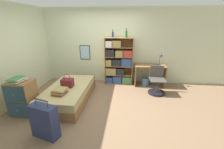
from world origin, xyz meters
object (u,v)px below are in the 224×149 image
object	(u,v)px
desk_lamp	(161,57)
book_stack_on_bed	(60,91)
bookcase	(118,63)
bottle_green	(113,34)
desk	(150,72)
waste_bin	(145,82)
magazine_pile_on_dresser	(17,80)
suitcase	(45,121)
bed	(69,93)
desk_chair	(157,85)
handbag	(67,83)
bottle_brown	(126,34)
dresser	(23,98)

from	to	relation	value
desk_lamp	book_stack_on_bed	bearing A→B (deg)	-145.24
bookcase	bottle_green	world-z (taller)	bottle_green
desk	waste_bin	size ratio (longest dim) A/B	3.63
magazine_pile_on_dresser	suitcase	bearing A→B (deg)	-35.37
bed	desk_lamp	distance (m)	3.16
bookcase	desk_chair	distance (m)	1.52
suitcase	bottle_green	xyz separation A→B (m)	(1.00, 2.93, 1.39)
bookcase	bottle_green	bearing A→B (deg)	165.29
bookcase	waste_bin	bearing A→B (deg)	-8.20
desk	desk_lamp	size ratio (longest dim) A/B	2.49
handbag	bottle_green	bearing A→B (deg)	54.56
bed	bookcase	bearing A→B (deg)	48.31
suitcase	desk_lamp	distance (m)	3.94
bottle_green	waste_bin	world-z (taller)	bottle_green
bed	handbag	size ratio (longest dim) A/B	5.49
magazine_pile_on_dresser	bottle_brown	xyz separation A→B (m)	(2.40, 2.18, 0.87)
bed	handbag	xyz separation A→B (m)	(-0.01, -0.05, 0.34)
bottle_brown	bottle_green	bearing A→B (deg)	170.49
suitcase	desk	xyz separation A→B (m)	(2.30, 2.79, 0.16)
bottle_green	desk_lamp	bearing A→B (deg)	-2.52
suitcase	bookcase	distance (m)	3.14
dresser	desk	xyz separation A→B (m)	(3.22, 2.09, 0.08)
suitcase	bottle_brown	distance (m)	3.49
dresser	magazine_pile_on_dresser	bearing A→B (deg)	-132.82
bottle_green	magazine_pile_on_dresser	bearing A→B (deg)	-130.85
book_stack_on_bed	dresser	size ratio (longest dim) A/B	0.45
bed	desk	size ratio (longest dim) A/B	1.96
suitcase	desk	size ratio (longest dim) A/B	0.78
bottle_brown	desk	xyz separation A→B (m)	(0.85, -0.06, -1.24)
bottle_green	bottle_brown	distance (m)	0.46
magazine_pile_on_dresser	waste_bin	world-z (taller)	magazine_pile_on_dresser
handbag	desk_lamp	world-z (taller)	desk_lamp
bottle_green	waste_bin	size ratio (longest dim) A/B	0.90
bottle_brown	waste_bin	bearing A→B (deg)	-9.13
book_stack_on_bed	dresser	xyz separation A→B (m)	(-0.82, -0.25, -0.09)
bed	desk_chair	distance (m)	2.63
desk	desk_chair	world-z (taller)	desk_chair
bottle_green	desk_lamp	distance (m)	1.80
bookcase	desk	bearing A→B (deg)	-4.49
desk_lamp	dresser	bearing A→B (deg)	-148.85
bookcase	desk_lamp	world-z (taller)	bookcase
dresser	bed	bearing A→B (deg)	41.69
bottle_brown	bookcase	bearing A→B (deg)	174.36
bookcase	magazine_pile_on_dresser	bearing A→B (deg)	-134.13
bed	suitcase	world-z (taller)	suitcase
magazine_pile_on_dresser	desk_lamp	size ratio (longest dim) A/B	0.96
bed	waste_bin	bearing A→B (deg)	29.77
bed	book_stack_on_bed	size ratio (longest dim) A/B	5.34
magazine_pile_on_dresser	book_stack_on_bed	bearing A→B (deg)	18.14
bottle_green	desk_chair	bearing A→B (deg)	-27.33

